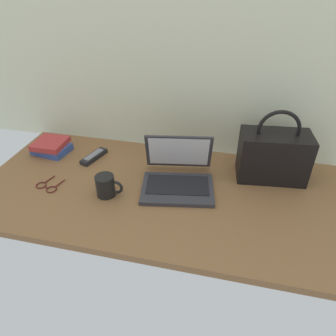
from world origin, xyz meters
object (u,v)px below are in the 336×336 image
object	(u,v)px
handbag	(273,155)
remote_control_near	(94,156)
coffee_mug	(106,186)
eyeglasses	(47,187)
book_stack	(51,147)
laptop	(178,176)

from	to	relation	value
handbag	remote_control_near	bearing A→B (deg)	-177.57
coffee_mug	eyeglasses	world-z (taller)	coffee_mug
handbag	book_stack	world-z (taller)	handbag
remote_control_near	eyeglasses	distance (m)	0.29
coffee_mug	handbag	bearing A→B (deg)	23.53
laptop	eyeglasses	size ratio (longest dim) A/B	2.80
book_stack	laptop	bearing A→B (deg)	-10.22
eyeglasses	handbag	bearing A→B (deg)	17.83
book_stack	eyeglasses	bearing A→B (deg)	-63.89
remote_control_near	eyeglasses	xyz separation A→B (m)	(-0.10, -0.27, -0.01)
eyeglasses	handbag	distance (m)	1.01
handbag	book_stack	bearing A→B (deg)	-178.65
laptop	eyeglasses	xyz separation A→B (m)	(-0.56, -0.16, -0.04)
laptop	eyeglasses	distance (m)	0.58
eyeglasses	handbag	world-z (taller)	handbag
coffee_mug	laptop	bearing A→B (deg)	27.36
laptop	remote_control_near	size ratio (longest dim) A/B	2.11
remote_control_near	coffee_mug	bearing A→B (deg)	-55.79
laptop	remote_control_near	distance (m)	0.47
laptop	coffee_mug	distance (m)	0.31
laptop	book_stack	world-z (taller)	laptop
remote_control_near	laptop	bearing A→B (deg)	-14.20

